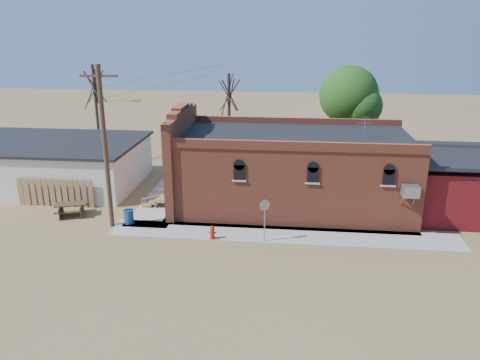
# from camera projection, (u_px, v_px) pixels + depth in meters

# --- Properties ---
(ground) EXTENTS (120.00, 120.00, 0.00)m
(ground) POSITION_uv_depth(u_px,v_px,m) (254.00, 242.00, 24.68)
(ground) COLOR brown
(ground) RESTS_ON ground
(sidewalk_south) EXTENTS (19.00, 2.20, 0.08)m
(sidewalk_south) POSITION_uv_depth(u_px,v_px,m) (283.00, 235.00, 25.36)
(sidewalk_south) COLOR #9E9991
(sidewalk_south) RESTS_ON ground
(sidewalk_west) EXTENTS (2.60, 10.00, 0.08)m
(sidewalk_west) POSITION_uv_depth(u_px,v_px,m) (167.00, 197.00, 30.98)
(sidewalk_west) COLOR #9E9991
(sidewalk_west) RESTS_ON ground
(brick_bar) EXTENTS (16.40, 7.97, 6.30)m
(brick_bar) POSITION_uv_depth(u_px,v_px,m) (288.00, 170.00, 28.97)
(brick_bar) COLOR #A74B33
(brick_bar) RESTS_ON ground
(red_shed) EXTENTS (5.40, 6.40, 4.30)m
(red_shed) POSITION_uv_depth(u_px,v_px,m) (453.00, 177.00, 27.99)
(red_shed) COLOR #5E1010
(red_shed) RESTS_ON ground
(storage_building) EXTENTS (20.40, 8.40, 3.17)m
(storage_building) POSITION_uv_depth(u_px,v_px,m) (0.00, 161.00, 33.69)
(storage_building) COLOR beige
(storage_building) RESTS_ON ground
(wood_fence) EXTENTS (5.20, 0.10, 1.80)m
(wood_fence) POSITION_uv_depth(u_px,v_px,m) (56.00, 193.00, 29.30)
(wood_fence) COLOR #926742
(wood_fence) RESTS_ON ground
(utility_pole) EXTENTS (3.12, 0.26, 9.00)m
(utility_pole) POSITION_uv_depth(u_px,v_px,m) (106.00, 145.00, 25.16)
(utility_pole) COLOR #45281B
(utility_pole) RESTS_ON ground
(tree_bare_near) EXTENTS (2.80, 2.80, 7.65)m
(tree_bare_near) POSITION_uv_depth(u_px,v_px,m) (229.00, 94.00, 35.41)
(tree_bare_near) COLOR #4A382A
(tree_bare_near) RESTS_ON ground
(tree_bare_far) EXTENTS (2.80, 2.80, 8.16)m
(tree_bare_far) POSITION_uv_depth(u_px,v_px,m) (94.00, 85.00, 37.36)
(tree_bare_far) COLOR #4A382A
(tree_bare_far) RESTS_ON ground
(tree_leafy) EXTENTS (4.40, 4.40, 8.15)m
(tree_leafy) POSITION_uv_depth(u_px,v_px,m) (349.00, 95.00, 34.97)
(tree_leafy) COLOR #4A382A
(tree_leafy) RESTS_ON ground
(fire_hydrant) EXTENTS (0.42, 0.41, 0.73)m
(fire_hydrant) POSITION_uv_depth(u_px,v_px,m) (212.00, 232.00, 24.76)
(fire_hydrant) COLOR #A72109
(fire_hydrant) RESTS_ON sidewalk_south
(stop_sign) EXTENTS (0.53, 0.43, 2.33)m
(stop_sign) POSITION_uv_depth(u_px,v_px,m) (265.00, 209.00, 24.04)
(stop_sign) COLOR gray
(stop_sign) RESTS_ON sidewalk_south
(trash_barrel) EXTENTS (0.62, 0.62, 0.83)m
(trash_barrel) POSITION_uv_depth(u_px,v_px,m) (129.00, 217.00, 26.69)
(trash_barrel) COLOR navy
(trash_barrel) RESTS_ON sidewalk_west
(picnic_table) EXTENTS (2.19, 1.89, 0.77)m
(picnic_table) POSITION_uv_depth(u_px,v_px,m) (71.00, 208.00, 27.98)
(picnic_table) COLOR #45331B
(picnic_table) RESTS_ON ground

